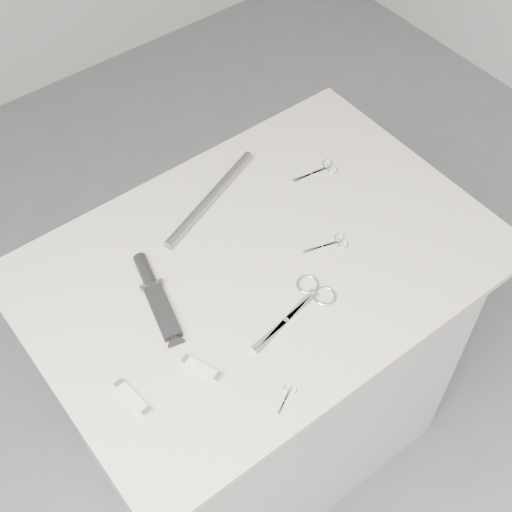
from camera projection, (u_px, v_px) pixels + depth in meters
ground at (260, 440)px, 2.25m from camera, size 4.00×4.00×0.01m
plinth at (260, 369)px, 1.90m from camera, size 0.90×0.60×0.90m
display_board at (261, 263)px, 1.53m from camera, size 1.00×0.70×0.02m
large_shears at (306, 301)px, 1.46m from camera, size 0.22×0.10×0.01m
embroidery_scissors_a at (332, 244)px, 1.55m from camera, size 0.10×0.06×0.00m
embroidery_scissors_b at (322, 170)px, 1.69m from camera, size 0.12×0.05×0.00m
tiny_scissors at (287, 396)px, 1.33m from camera, size 0.06×0.04×0.00m
sheathed_knife at (155, 293)px, 1.46m from camera, size 0.09×0.22×0.03m
pocket_knife_a at (201, 369)px, 1.36m from camera, size 0.05×0.09×0.01m
pocket_knife_b at (133, 398)px, 1.32m from camera, size 0.03×0.09×0.01m
metal_rail at (210, 198)px, 1.62m from camera, size 0.32×0.14×0.02m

